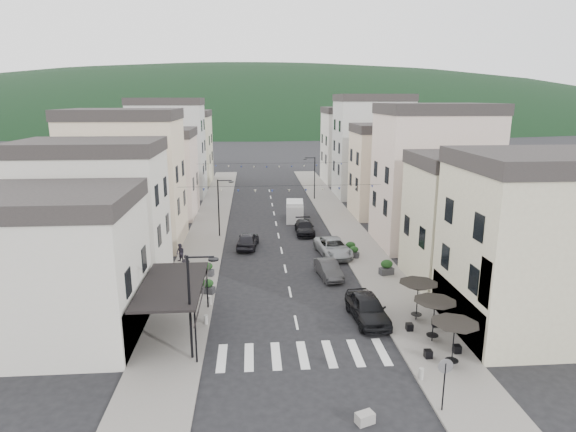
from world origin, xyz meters
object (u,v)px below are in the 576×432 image
parked_car_a (367,308)px  pedestrian_b (180,253)px  parked_car_b (328,269)px  parked_car_d (305,228)px  parked_car_c (333,247)px  parked_car_e (248,240)px  pedestrian_a (186,265)px  delivery_van (295,210)px

parked_car_a → pedestrian_b: pedestrian_b is taller
parked_car_b → parked_car_d: (-0.51, 12.74, -0.00)m
parked_car_a → parked_car_c: parked_car_a is taller
parked_car_c → pedestrian_b: 13.60m
parked_car_b → parked_car_e: bearing=120.8°
parked_car_a → parked_car_e: parked_car_a is taller
parked_car_d → parked_car_a: bearing=-84.0°
parked_car_e → pedestrian_b: pedestrian_b is taller
parked_car_b → pedestrian_b: size_ratio=2.52×
pedestrian_a → parked_car_d: bearing=46.4°
parked_car_b → delivery_van: (-1.01, 18.85, 0.47)m
parked_car_a → parked_car_c: size_ratio=0.90×
parked_car_a → parked_car_c: 13.19m
pedestrian_b → parked_car_a: bearing=1.1°
parked_car_e → parked_car_a: bearing=123.5°
parked_car_b → pedestrian_b: (-12.25, 4.26, 0.26)m
parked_car_c → delivery_van: bearing=92.7°
parked_car_a → pedestrian_b: size_ratio=3.06×
parked_car_d → parked_car_e: size_ratio=1.04×
parked_car_d → delivery_van: bearing=95.7°
parked_car_e → pedestrian_b: 7.06m
parked_car_d → pedestrian_a: pedestrian_a is taller
delivery_van → pedestrian_b: 18.42m
parked_car_b → parked_car_c: (1.29, 5.41, 0.09)m
parked_car_c → parked_car_d: parked_car_c is taller
parked_car_c → pedestrian_a: (-12.64, -4.34, 0.19)m
parked_car_a → parked_car_d: size_ratio=1.07×
parked_car_c → parked_car_d: (-1.80, 7.34, -0.09)m
parked_car_b → pedestrian_b: 12.98m
parked_car_c → parked_car_e: bearing=152.4°
parked_car_a → parked_car_e: 17.88m
parked_car_c → parked_car_e: (-7.77, 2.91, -0.01)m
parked_car_e → parked_car_b: bearing=135.7°
pedestrian_b → parked_car_b: bearing=23.6°
parked_car_d → parked_car_e: bearing=-142.5°
pedestrian_b → parked_car_c: bearing=47.6°
parked_car_a → delivery_van: 26.74m
parked_car_b → parked_car_c: size_ratio=0.75×
parked_car_d → parked_car_e: 7.43m
parked_car_a → parked_car_e: size_ratio=1.12×
pedestrian_b → parked_car_d: bearing=78.6°
parked_car_e → parked_car_d: bearing=-135.7°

